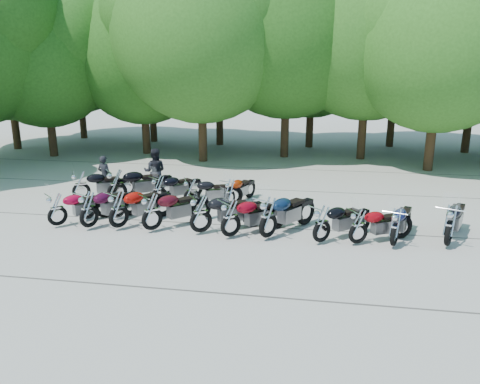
% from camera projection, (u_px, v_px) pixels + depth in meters
% --- Properties ---
extents(ground, '(90.00, 90.00, 0.00)m').
position_uv_depth(ground, '(231.00, 243.00, 13.26)').
color(ground, '#A19C92').
rests_on(ground, ground).
extents(tree_0, '(7.50, 7.50, 9.21)m').
position_uv_depth(tree_0, '(6.00, 54.00, 26.60)').
color(tree_0, '#3A2614').
rests_on(tree_0, ground).
extents(tree_1, '(6.97, 6.97, 8.55)m').
position_uv_depth(tree_1, '(44.00, 61.00, 24.51)').
color(tree_1, '#3A2614').
rests_on(tree_1, ground).
extents(tree_2, '(7.31, 7.31, 8.97)m').
position_uv_depth(tree_2, '(142.00, 56.00, 25.22)').
color(tree_2, '#3A2614').
rests_on(tree_2, ground).
extents(tree_3, '(8.70, 8.70, 10.67)m').
position_uv_depth(tree_3, '(201.00, 34.00, 22.85)').
color(tree_3, '#3A2614').
rests_on(tree_3, ground).
extents(tree_4, '(9.13, 9.13, 11.20)m').
position_uv_depth(tree_4, '(287.00, 29.00, 23.87)').
color(tree_4, '#3A2614').
rests_on(tree_4, ground).
extents(tree_5, '(9.04, 9.04, 11.10)m').
position_uv_depth(tree_5, '(369.00, 30.00, 23.36)').
color(tree_5, '#3A2614').
rests_on(tree_5, ground).
extents(tree_6, '(8.00, 8.00, 9.82)m').
position_uv_depth(tree_6, '(441.00, 43.00, 20.82)').
color(tree_6, '#3A2614').
rests_on(tree_6, ground).
extents(tree_9, '(7.59, 7.59, 9.32)m').
position_uv_depth(tree_9, '(77.00, 54.00, 30.67)').
color(tree_9, '#3A2614').
rests_on(tree_9, ground).
extents(tree_10, '(7.78, 7.78, 9.55)m').
position_uv_depth(tree_10, '(150.00, 52.00, 29.22)').
color(tree_10, '#3A2614').
rests_on(tree_10, ground).
extents(tree_11, '(7.56, 7.56, 9.28)m').
position_uv_depth(tree_11, '(219.00, 54.00, 28.03)').
color(tree_11, '#3A2614').
rests_on(tree_11, ground).
extents(tree_12, '(7.88, 7.88, 9.67)m').
position_uv_depth(tree_12, '(313.00, 49.00, 27.13)').
color(tree_12, '#3A2614').
rests_on(tree_12, ground).
extents(tree_13, '(8.31, 8.31, 10.20)m').
position_uv_depth(tree_13, '(398.00, 44.00, 27.23)').
color(tree_13, '#3A2614').
rests_on(tree_13, ground).
extents(tree_14, '(8.02, 8.02, 9.84)m').
position_uv_depth(tree_14, '(478.00, 46.00, 25.34)').
color(tree_14, '#3A2614').
rests_on(tree_14, ground).
extents(motorcycle_0, '(1.91, 2.05, 1.22)m').
position_uv_depth(motorcycle_0, '(57.00, 209.00, 14.40)').
color(motorcycle_0, '#A00527').
rests_on(motorcycle_0, ground).
extents(motorcycle_1, '(1.66, 2.44, 1.33)m').
position_uv_depth(motorcycle_1, '(89.00, 208.00, 14.21)').
color(motorcycle_1, '#380721').
rests_on(motorcycle_1, ground).
extents(motorcycle_2, '(1.92, 2.43, 1.36)m').
position_uv_depth(motorcycle_2, '(118.00, 208.00, 14.17)').
color(motorcycle_2, '#A00C05').
rests_on(motorcycle_2, ground).
extents(motorcycle_3, '(2.16, 2.24, 1.35)m').
position_uv_depth(motorcycle_3, '(152.00, 211.00, 13.96)').
color(motorcycle_3, '#3C0810').
rests_on(motorcycle_3, ground).
extents(motorcycle_4, '(2.42, 1.93, 1.37)m').
position_uv_depth(motorcycle_4, '(201.00, 213.00, 13.76)').
color(motorcycle_4, black).
rests_on(motorcycle_4, ground).
extents(motorcycle_5, '(2.20, 2.08, 1.31)m').
position_uv_depth(motorcycle_5, '(231.00, 217.00, 13.44)').
color(motorcycle_5, maroon).
rests_on(motorcycle_5, ground).
extents(motorcycle_6, '(2.05, 2.52, 1.43)m').
position_uv_depth(motorcycle_6, '(268.00, 216.00, 13.34)').
color(motorcycle_6, '#0B1C34').
rests_on(motorcycle_6, ground).
extents(motorcycle_7, '(2.10, 2.02, 1.26)m').
position_uv_depth(motorcycle_7, '(322.00, 223.00, 13.03)').
color(motorcycle_7, black).
rests_on(motorcycle_7, ground).
extents(motorcycle_8, '(2.13, 1.62, 1.19)m').
position_uv_depth(motorcycle_8, '(359.00, 225.00, 12.95)').
color(motorcycle_8, maroon).
rests_on(motorcycle_8, ground).
extents(motorcycle_9, '(1.40, 2.30, 1.25)m').
position_uv_depth(motorcycle_9, '(395.00, 226.00, 12.77)').
color(motorcycle_9, '#0D133D').
rests_on(motorcycle_9, ground).
extents(motorcycle_10, '(1.63, 2.51, 1.37)m').
position_uv_depth(motorcycle_10, '(450.00, 224.00, 12.75)').
color(motorcycle_10, black).
rests_on(motorcycle_10, ground).
extents(motorcycle_11, '(2.31, 1.72, 1.28)m').
position_uv_depth(motorcycle_11, '(81.00, 185.00, 17.13)').
color(motorcycle_11, black).
rests_on(motorcycle_11, ground).
extents(motorcycle_12, '(2.47, 2.16, 1.43)m').
position_uv_depth(motorcycle_12, '(117.00, 184.00, 16.84)').
color(motorcycle_12, black).
rests_on(motorcycle_12, ground).
extents(motorcycle_13, '(1.88, 2.11, 1.23)m').
position_uv_depth(motorcycle_13, '(159.00, 189.00, 16.61)').
color(motorcycle_13, black).
rests_on(motorcycle_13, ground).
extents(motorcycle_14, '(2.16, 1.31, 1.17)m').
position_uv_depth(motorcycle_14, '(192.00, 191.00, 16.45)').
color(motorcycle_14, black).
rests_on(motorcycle_14, ground).
extents(motorcycle_15, '(1.29, 2.13, 1.16)m').
position_uv_depth(motorcycle_15, '(230.00, 192.00, 16.39)').
color(motorcycle_15, '#8F2205').
rests_on(motorcycle_15, ground).
extents(rider_0, '(0.65, 0.50, 1.60)m').
position_uv_depth(rider_0, '(105.00, 176.00, 17.76)').
color(rider_0, black).
rests_on(rider_0, ground).
extents(rider_1, '(0.97, 0.81, 1.79)m').
position_uv_depth(rider_1, '(155.00, 171.00, 18.08)').
color(rider_1, black).
rests_on(rider_1, ground).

